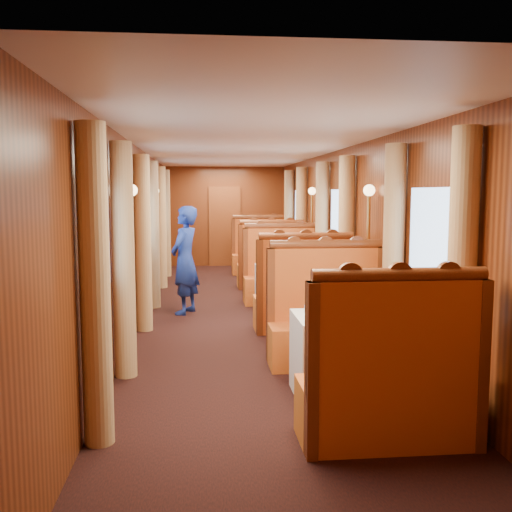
{
  "coord_description": "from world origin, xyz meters",
  "views": [
    {
      "loc": [
        -0.62,
        -8.44,
        1.85
      ],
      "look_at": [
        0.09,
        -1.27,
        1.05
      ],
      "focal_mm": 40.0,
      "sensor_mm": 36.0,
      "label": 1
    }
  ],
  "objects": [
    {
      "name": "steward",
      "position": [
        -0.86,
        0.26,
        0.83
      ],
      "size": [
        0.6,
        0.71,
        1.65
      ],
      "primitive_type": "imported",
      "rotation": [
        0.0,
        0.0,
        -1.97
      ],
      "color": "navy",
      "rests_on": "floor"
    },
    {
      "name": "curtain_left_far_a",
      "position": [
        -1.38,
        2.72,
        1.18
      ],
      "size": [
        0.22,
        0.22,
        2.35
      ],
      "primitive_type": "cylinder",
      "color": "tan",
      "rests_on": "floor"
    },
    {
      "name": "wall_near",
      "position": [
        0.0,
        -6.0,
        1.25
      ],
      "size": [
        3.0,
        0.01,
        2.5
      ],
      "primitive_type": null,
      "rotation": [
        -1.57,
        0.0,
        0.0
      ],
      "color": "brown",
      "rests_on": "floor"
    },
    {
      "name": "window_right_mid",
      "position": [
        1.49,
        0.0,
        1.45
      ],
      "size": [
        0.01,
        1.2,
        0.9
      ],
      "primitive_type": null,
      "rotation": [
        1.57,
        0.0,
        -1.57
      ],
      "color": "#87ADDD",
      "rests_on": "wall_right"
    },
    {
      "name": "teapot_left",
      "position": [
        0.58,
        -3.63,
        0.81
      ],
      "size": [
        0.18,
        0.15,
        0.13
      ],
      "primitive_type": null,
      "rotation": [
        0.0,
        0.0,
        0.26
      ],
      "color": "silver",
      "rests_on": "tea_tray"
    },
    {
      "name": "banquette_mid_fwd",
      "position": [
        0.75,
        -1.01,
        0.42
      ],
      "size": [
        1.3,
        0.55,
        1.34
      ],
      "color": "#B03013",
      "rests_on": "floor"
    },
    {
      "name": "curtain_right_far_b",
      "position": [
        1.38,
        4.28,
        1.18
      ],
      "size": [
        0.22,
        0.22,
        2.35
      ],
      "primitive_type": "cylinder",
      "color": "tan",
      "rests_on": "floor"
    },
    {
      "name": "window_right_near",
      "position": [
        1.49,
        -3.5,
        1.45
      ],
      "size": [
        0.01,
        1.2,
        0.9
      ],
      "primitive_type": null,
      "rotation": [
        1.57,
        0.0,
        -1.57
      ],
      "color": "#87ADDD",
      "rests_on": "wall_right"
    },
    {
      "name": "banquette_near_fwd",
      "position": [
        0.75,
        -4.51,
        0.42
      ],
      "size": [
        1.3,
        0.55,
        1.34
      ],
      "color": "#B03013",
      "rests_on": "floor"
    },
    {
      "name": "curtain_right_near_b",
      "position": [
        1.38,
        -2.72,
        1.18
      ],
      "size": [
        0.22,
        0.22,
        2.35
      ],
      "primitive_type": "cylinder",
      "color": "tan",
      "rests_on": "floor"
    },
    {
      "name": "wall_left",
      "position": [
        -1.5,
        0.0,
        1.25
      ],
      "size": [
        0.01,
        12.0,
        2.5
      ],
      "primitive_type": null,
      "rotation": [
        1.57,
        0.0,
        1.57
      ],
      "color": "brown",
      "rests_on": "floor"
    },
    {
      "name": "rose_vase_far",
      "position": [
        0.78,
        3.52,
        0.93
      ],
      "size": [
        0.06,
        0.06,
        0.36
      ],
      "rotation": [
        0.0,
        0.0,
        -0.37
      ],
      "color": "silver",
      "rests_on": "table_far"
    },
    {
      "name": "banquette_far_aft",
      "position": [
        0.75,
        4.51,
        0.42
      ],
      "size": [
        1.3,
        0.55,
        1.34
      ],
      "color": "#B03013",
      "rests_on": "floor"
    },
    {
      "name": "curtain_left_mid_a",
      "position": [
        -1.38,
        -0.78,
        1.18
      ],
      "size": [
        0.22,
        0.22,
        2.35
      ],
      "primitive_type": "cylinder",
      "color": "tan",
      "rests_on": "floor"
    },
    {
      "name": "curtain_right_mid_a",
      "position": [
        1.38,
        -0.78,
        1.18
      ],
      "size": [
        0.22,
        0.22,
        2.35
      ],
      "primitive_type": "cylinder",
      "color": "tan",
      "rests_on": "floor"
    },
    {
      "name": "tea_tray",
      "position": [
        0.68,
        -3.54,
        0.76
      ],
      "size": [
        0.41,
        0.37,
        0.01
      ],
      "primitive_type": "cube",
      "rotation": [
        0.0,
        0.0,
        0.4
      ],
      "color": "silver",
      "rests_on": "table_near"
    },
    {
      "name": "table_far",
      "position": [
        0.75,
        3.5,
        0.38
      ],
      "size": [
        1.05,
        0.72,
        0.75
      ],
      "primitive_type": "cube",
      "color": "white",
      "rests_on": "floor"
    },
    {
      "name": "window_left_far",
      "position": [
        -1.49,
        3.5,
        1.45
      ],
      "size": [
        0.01,
        1.2,
        0.9
      ],
      "primitive_type": null,
      "rotation": [
        1.57,
        0.0,
        1.57
      ],
      "color": "#87ADDD",
      "rests_on": "wall_left"
    },
    {
      "name": "table_mid",
      "position": [
        0.75,
        0.0,
        0.38
      ],
      "size": [
        1.05,
        0.72,
        0.75
      ],
      "primitive_type": "cube",
      "color": "white",
      "rests_on": "floor"
    },
    {
      "name": "curtain_left_mid_b",
      "position": [
        -1.38,
        0.78,
        1.18
      ],
      "size": [
        0.22,
        0.22,
        2.35
      ],
      "primitive_type": "cylinder",
      "color": "tan",
      "rests_on": "floor"
    },
    {
      "name": "window_left_near",
      "position": [
        -1.49,
        -3.5,
        1.45
      ],
      "size": [
        0.01,
        1.2,
        0.9
      ],
      "primitive_type": null,
      "rotation": [
        1.57,
        0.0,
        1.57
      ],
      "color": "#87ADDD",
      "rests_on": "wall_left"
    },
    {
      "name": "curtain_right_near_a",
      "position": [
        1.38,
        -4.28,
        1.18
      ],
      "size": [
        0.22,
        0.22,
        2.35
      ],
      "primitive_type": "cylinder",
      "color": "tan",
      "rests_on": "floor"
    },
    {
      "name": "sconce_right_aft",
      "position": [
        1.4,
        1.75,
        1.38
      ],
      "size": [
        0.14,
        0.14,
        1.95
      ],
      "color": "#BF8C3F",
      "rests_on": "floor"
    },
    {
      "name": "fruit_plate",
      "position": [
        1.09,
        -3.63,
        0.77
      ],
      "size": [
        0.23,
        0.23,
        0.05
      ],
      "rotation": [
        0.0,
        0.0,
        0.34
      ],
      "color": "white",
      "rests_on": "table_near"
    },
    {
      "name": "curtain_right_mid_b",
      "position": [
        1.38,
        0.78,
        1.18
      ],
      "size": [
        0.22,
        0.22,
        2.35
      ],
      "primitive_type": "cylinder",
      "color": "tan",
      "rests_on": "floor"
    },
    {
      "name": "cup_inboard",
      "position": [
        0.36,
        -3.4,
        0.86
      ],
      "size": [
        0.08,
        0.08,
        0.26
      ],
      "rotation": [
        0.0,
        0.0,
        0.35
      ],
      "color": "white",
      "rests_on": "table_near"
    },
    {
      "name": "curtain_left_near_b",
      "position": [
        -1.38,
        -2.72,
        1.18
      ],
      "size": [
        0.22,
        0.22,
        2.35
      ],
      "primitive_type": "cylinder",
      "color": "tan",
      "rests_on": "floor"
    },
    {
      "name": "banquette_mid_aft",
      "position": [
        0.75,
        1.01,
        0.42
      ],
      "size": [
        1.3,
        0.55,
        1.34
      ],
      "color": "#B03013",
      "rests_on": "floor"
    },
    {
      "name": "doorway_far",
      "position": [
        0.0,
        5.97,
        1.0
      ],
      "size": [
        0.8,
        0.04,
        2.0
      ],
      "primitive_type": "cube",
      "color": "brown",
      "rests_on": "floor"
    },
    {
      "name": "table_near",
      "position": [
        0.75,
        -3.5,
        0.38
      ],
      "size": [
        1.05,
        0.72,
        0.75
      ],
      "primitive_type": "cube",
      "color": "white",
      "rests_on": "floor"
    },
    {
      "name": "cup_outboard",
      "position": [
        0.46,
        -3.28,
        0.86
      ],
      "size": [
        0.08,
        0.08,
        0.26
      ],
      "rotation": [
        0.0,
        0.0,
        0.32
      ],
      "color": "white",
      "rests_on": "table_near"
    },
    {
      "name": "wall_right",
      "position": [
        1.5,
        0.0,
        1.25
      ],
      "size": [
        0.01,
        12.0,
        2.5
      ],
      "primitive_type": null,
      "rotation": [
        1.57,
        0.0,
        -1.57
      ],
      "color": "brown",
      "rests_on": "floor"
    },
    {
      "name": "curtain_left_near_a",
      "position": [
        -1.38,
        -4.28,
        1.18
      ],
      "size": [
        0.22,
        0.22,
        2.35
      ],
      "primitive_type": "cylinder",
      "color": "tan",
      "rests_on": "floor"
    },
    {
      "name": "teapot_back",
      "position": [
        0.63,
        -3.47,
        0.82
      ],
      "size": [
        0.22,
        0.2,
        0.14
      ],
      "primitive_type": null,
      "rotation": [
        0.0,
        0.0,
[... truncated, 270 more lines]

